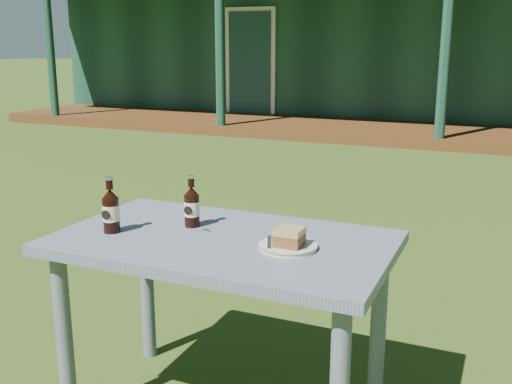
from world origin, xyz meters
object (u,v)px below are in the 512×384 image
at_px(cafe_table, 223,264).
at_px(plate, 288,246).
at_px(cake_slice, 289,237).
at_px(cola_bottle_far, 111,210).
at_px(cola_bottle_near, 192,206).

xyz_separation_m(cafe_table, plate, (0.25, -0.01, 0.11)).
height_order(cake_slice, cola_bottle_far, cola_bottle_far).
relative_size(cola_bottle_near, cola_bottle_far, 0.95).
height_order(cafe_table, cake_slice, cake_slice).
xyz_separation_m(plate, cola_bottle_near, (-0.42, 0.09, 0.07)).
relative_size(cafe_table, plate, 5.88).
height_order(cake_slice, cola_bottle_near, cola_bottle_near).
height_order(cafe_table, cola_bottle_near, cola_bottle_near).
relative_size(cake_slice, cola_bottle_near, 0.47).
distance_m(cafe_table, cake_slice, 0.30).
distance_m(cafe_table, plate, 0.28).
distance_m(plate, cake_slice, 0.04).
bearing_deg(cafe_table, plate, -3.00).
distance_m(cafe_table, cola_bottle_near, 0.26).
relative_size(cake_slice, cola_bottle_far, 0.44).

